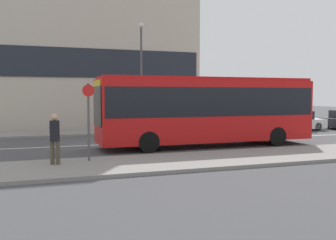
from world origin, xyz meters
TOP-DOWN VIEW (x-y plane):
  - ground_plane at (0.00, 0.00)m, footprint 120.00×120.00m
  - sidewalk_near at (0.00, -6.25)m, footprint 44.00×3.50m
  - sidewalk_far at (0.00, 6.25)m, footprint 44.00×3.50m
  - lane_centerline at (0.00, 0.00)m, footprint 41.80×0.16m
  - apartment_block_left_tower at (1.61, 12.00)m, footprint 16.30×5.08m
  - city_bus at (4.94, -2.22)m, footprint 10.94×2.55m
  - parked_car_0 at (14.67, 3.38)m, footprint 4.23×1.83m
  - pedestrian_near_stop at (-2.53, -5.67)m, footprint 0.34×0.34m
  - bus_stop_sign at (-1.31, -5.32)m, footprint 0.44×0.12m
  - street_lamp at (3.59, 5.32)m, footprint 0.36×0.36m

SIDE VIEW (x-z plane):
  - ground_plane at x=0.00m, z-range 0.00..0.00m
  - lane_centerline at x=0.00m, z-range 0.00..0.01m
  - sidewalk_near at x=0.00m, z-range 0.00..0.13m
  - sidewalk_far at x=0.00m, z-range 0.00..0.13m
  - parked_car_0 at x=14.67m, z-range -0.05..1.37m
  - pedestrian_near_stop at x=-2.53m, z-range 0.26..2.04m
  - bus_stop_sign at x=-1.31m, z-range 0.36..3.24m
  - city_bus at x=4.94m, z-range 0.25..3.70m
  - street_lamp at x=3.59m, z-range 0.90..8.20m
  - apartment_block_left_tower at x=1.61m, z-range -0.01..18.18m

